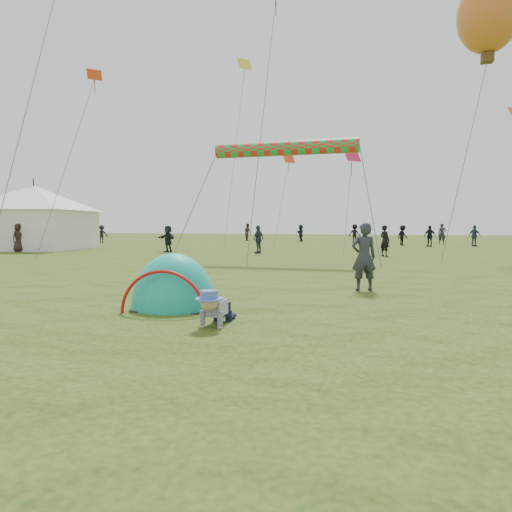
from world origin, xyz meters
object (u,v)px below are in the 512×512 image
(popup_tent, at_px, (174,308))
(event_marquee, at_px, (35,215))
(standing_adult, at_px, (364,257))
(balloon_kite, at_px, (489,19))
(crawling_toddler, at_px, (215,307))

(popup_tent, distance_m, event_marquee, 25.58)
(popup_tent, relative_size, event_marquee, 0.33)
(standing_adult, relative_size, balloon_kite, 0.40)
(standing_adult, distance_m, balloon_kite, 19.47)
(crawling_toddler, height_order, event_marquee, event_marquee)
(event_marquee, distance_m, balloon_kite, 29.48)
(balloon_kite, bearing_deg, standing_adult, -109.94)
(balloon_kite, bearing_deg, crawling_toddler, -111.06)
(popup_tent, xyz_separation_m, balloon_kite, (8.94, 18.40, 12.25))
(standing_adult, distance_m, event_marquee, 26.22)
(standing_adult, bearing_deg, crawling_toddler, 46.44)
(crawling_toddler, bearing_deg, popup_tent, 137.04)
(popup_tent, relative_size, standing_adult, 1.29)
(crawling_toddler, bearing_deg, event_marquee, 137.14)
(crawling_toddler, relative_size, balloon_kite, 0.19)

